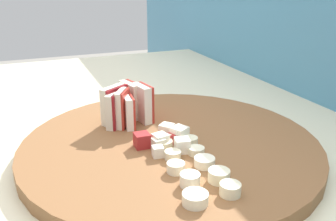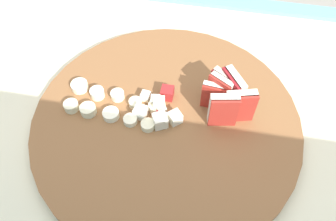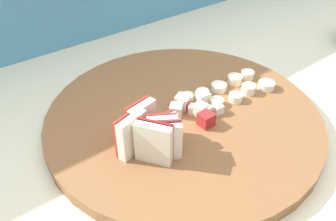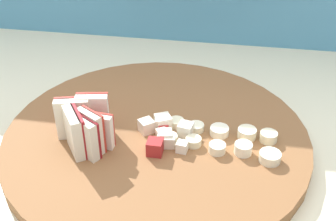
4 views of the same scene
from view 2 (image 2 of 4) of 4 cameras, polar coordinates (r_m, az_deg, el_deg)
tiled_countertop at (r=0.99m, az=-2.72°, el=-16.33°), size 1.51×0.73×0.90m
cutting_board at (r=0.57m, az=-0.31°, el=-2.14°), size 0.44×0.44×0.02m
apple_wedge_fan at (r=0.56m, az=9.77°, el=2.22°), size 0.09×0.08×0.06m
apple_dice_pile at (r=0.56m, az=-1.48°, el=0.25°), size 0.09×0.08×0.02m
banana_slice_rows at (r=0.58m, az=-9.77°, el=1.05°), size 0.17×0.08×0.02m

